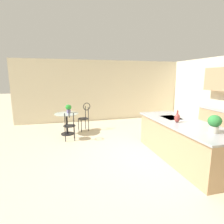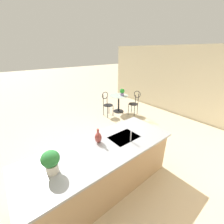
{
  "view_description": "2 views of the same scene",
  "coord_description": "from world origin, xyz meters",
  "px_view_note": "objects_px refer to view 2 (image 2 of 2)",
  "views": [
    {
      "loc": [
        3.88,
        -1.91,
        1.99
      ],
      "look_at": [
        -1.05,
        -0.56,
        0.99
      ],
      "focal_mm": 29.23,
      "sensor_mm": 36.0,
      "label": 1
    },
    {
      "loc": [
        1.45,
        2.59,
        2.52
      ],
      "look_at": [
        -0.92,
        -0.37,
        0.87
      ],
      "focal_mm": 22.95,
      "sensor_mm": 36.0,
      "label": 2
    }
  ],
  "objects_px": {
    "bistro_table": "(119,102)",
    "potted_plant_counter_far": "(51,161)",
    "vase_on_counter": "(98,137)",
    "chair_near_window": "(107,103)",
    "chair_by_island": "(135,102)",
    "potted_plant_on_table": "(122,92)"
  },
  "relations": [
    {
      "from": "bistro_table",
      "to": "potted_plant_counter_far",
      "type": "distance_m",
      "value": 4.52
    },
    {
      "from": "bistro_table",
      "to": "vase_on_counter",
      "type": "distance_m",
      "value": 3.7
    },
    {
      "from": "bistro_table",
      "to": "chair_near_window",
      "type": "distance_m",
      "value": 0.69
    },
    {
      "from": "bistro_table",
      "to": "vase_on_counter",
      "type": "height_order",
      "value": "vase_on_counter"
    },
    {
      "from": "chair_by_island",
      "to": "potted_plant_on_table",
      "type": "bearing_deg",
      "value": -72.51
    },
    {
      "from": "bistro_table",
      "to": "chair_by_island",
      "type": "xyz_separation_m",
      "value": [
        -0.3,
        0.65,
        0.13
      ]
    },
    {
      "from": "bistro_table",
      "to": "chair_by_island",
      "type": "distance_m",
      "value": 0.73
    },
    {
      "from": "chair_near_window",
      "to": "potted_plant_on_table",
      "type": "xyz_separation_m",
      "value": [
        -0.79,
        0.02,
        0.33
      ]
    },
    {
      "from": "chair_near_window",
      "to": "chair_by_island",
      "type": "relative_size",
      "value": 1.0
    },
    {
      "from": "bistro_table",
      "to": "chair_by_island",
      "type": "height_order",
      "value": "chair_by_island"
    },
    {
      "from": "chair_near_window",
      "to": "chair_by_island",
      "type": "height_order",
      "value": "same"
    },
    {
      "from": "chair_by_island",
      "to": "vase_on_counter",
      "type": "xyz_separation_m",
      "value": [
        2.98,
        1.83,
        0.46
      ]
    },
    {
      "from": "chair_near_window",
      "to": "vase_on_counter",
      "type": "distance_m",
      "value": 3.18
    },
    {
      "from": "bistro_table",
      "to": "potted_plant_on_table",
      "type": "xyz_separation_m",
      "value": [
        -0.11,
        0.08,
        0.46
      ]
    },
    {
      "from": "chair_by_island",
      "to": "vase_on_counter",
      "type": "height_order",
      "value": "vase_on_counter"
    },
    {
      "from": "chair_by_island",
      "to": "bistro_table",
      "type": "bearing_deg",
      "value": -65.71
    },
    {
      "from": "potted_plant_on_table",
      "to": "bistro_table",
      "type": "bearing_deg",
      "value": -35.16
    },
    {
      "from": "chair_near_window",
      "to": "chair_by_island",
      "type": "bearing_deg",
      "value": 148.54
    },
    {
      "from": "potted_plant_on_table",
      "to": "vase_on_counter",
      "type": "distance_m",
      "value": 3.69
    },
    {
      "from": "bistro_table",
      "to": "potted_plant_on_table",
      "type": "bearing_deg",
      "value": 144.84
    },
    {
      "from": "chair_by_island",
      "to": "potted_plant_on_table",
      "type": "relative_size",
      "value": 3.59
    },
    {
      "from": "chair_by_island",
      "to": "vase_on_counter",
      "type": "distance_m",
      "value": 3.53
    }
  ]
}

